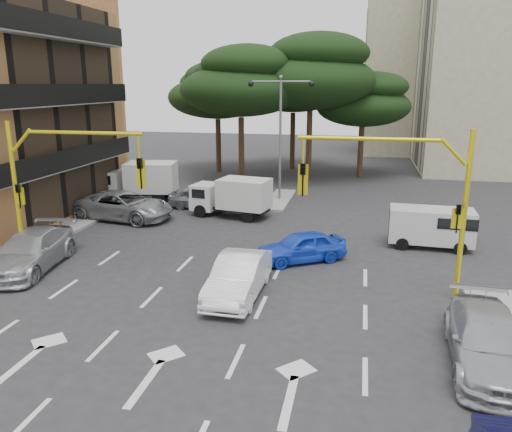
# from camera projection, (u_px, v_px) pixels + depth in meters

# --- Properties ---
(ground) EXTENTS (120.00, 120.00, 0.00)m
(ground) POSITION_uv_depth(u_px,v_px,m) (205.00, 302.00, 17.47)
(ground) COLOR #28282B
(ground) RESTS_ON ground
(median_strip) EXTENTS (1.40, 6.00, 0.15)m
(median_strip) POSITION_uv_depth(u_px,v_px,m) (279.00, 200.00, 32.58)
(median_strip) COLOR gray
(median_strip) RESTS_ON ground
(apartment_beige_far) EXTENTS (16.20, 12.15, 16.70)m
(apartment_beige_far) POSITION_uv_depth(u_px,v_px,m) (439.00, 75.00, 54.33)
(apartment_beige_far) COLOR tan
(apartment_beige_far) RESTS_ON ground
(pine_left_near) EXTENTS (9.15, 9.15, 10.23)m
(pine_left_near) POSITION_uv_depth(u_px,v_px,m) (241.00, 81.00, 37.07)
(pine_left_near) COLOR #382616
(pine_left_near) RESTS_ON ground
(pine_center) EXTENTS (9.98, 9.98, 11.16)m
(pine_center) POSITION_uv_depth(u_px,v_px,m) (312.00, 72.00, 37.78)
(pine_center) COLOR #382616
(pine_center) RESTS_ON ground
(pine_left_far) EXTENTS (8.32, 8.32, 9.30)m
(pine_left_far) POSITION_uv_depth(u_px,v_px,m) (218.00, 90.00, 41.63)
(pine_left_far) COLOR #382616
(pine_left_far) RESTS_ON ground
(pine_right) EXTENTS (7.49, 7.49, 8.37)m
(pine_right) POSITION_uv_depth(u_px,v_px,m) (364.00, 99.00, 39.40)
(pine_right) COLOR #382616
(pine_right) RESTS_ON ground
(pine_back) EXTENTS (9.15, 9.15, 10.23)m
(pine_back) POSITION_uv_depth(u_px,v_px,m) (294.00, 81.00, 43.09)
(pine_back) COLOR #382616
(pine_back) RESTS_ON ground
(signal_mast_right) EXTENTS (5.79, 0.37, 6.00)m
(signal_mast_right) POSITION_uv_depth(u_px,v_px,m) (411.00, 190.00, 16.99)
(signal_mast_right) COLOR gold
(signal_mast_right) RESTS_ON ground
(signal_mast_left) EXTENTS (5.79, 0.37, 6.00)m
(signal_mast_left) POSITION_uv_depth(u_px,v_px,m) (53.00, 176.00, 19.73)
(signal_mast_left) COLOR gold
(signal_mast_left) RESTS_ON ground
(street_lamp_center) EXTENTS (4.16, 0.36, 7.77)m
(street_lamp_center) POSITION_uv_depth(u_px,v_px,m) (280.00, 116.00, 31.21)
(street_lamp_center) COLOR slate
(street_lamp_center) RESTS_ON median_strip
(car_white_hatch) EXTENTS (1.64, 4.50, 1.47)m
(car_white_hatch) POSITION_uv_depth(u_px,v_px,m) (239.00, 276.00, 17.82)
(car_white_hatch) COLOR white
(car_white_hatch) RESTS_ON ground
(car_blue_compact) EXTENTS (4.07, 3.31, 1.30)m
(car_blue_compact) POSITION_uv_depth(u_px,v_px,m) (302.00, 247.00, 21.37)
(car_blue_compact) COLOR blue
(car_blue_compact) RESTS_ON ground
(car_silver_wagon) EXTENTS (2.89, 5.53, 1.53)m
(car_silver_wagon) POSITION_uv_depth(u_px,v_px,m) (30.00, 251.00, 20.45)
(car_silver_wagon) COLOR #A9ACB1
(car_silver_wagon) RESTS_ON ground
(car_silver_cross_a) EXTENTS (5.98, 3.34, 1.58)m
(car_silver_cross_a) POSITION_uv_depth(u_px,v_px,m) (123.00, 206.00, 27.98)
(car_silver_cross_a) COLOR gray
(car_silver_cross_a) RESTS_ON ground
(car_silver_cross_b) EXTENTS (3.85, 1.61, 1.30)m
(car_silver_cross_b) POSITION_uv_depth(u_px,v_px,m) (200.00, 198.00, 30.49)
(car_silver_cross_b) COLOR gray
(car_silver_cross_b) RESTS_ON ground
(car_silver_parked) EXTENTS (2.29, 5.01, 1.42)m
(car_silver_parked) POSITION_uv_depth(u_px,v_px,m) (488.00, 341.00, 13.38)
(car_silver_parked) COLOR #A5A9AD
(car_silver_parked) RESTS_ON ground
(van_white) EXTENTS (3.82, 1.85, 1.88)m
(van_white) POSITION_uv_depth(u_px,v_px,m) (431.00, 228.00, 23.16)
(van_white) COLOR silver
(van_white) RESTS_ON ground
(box_truck_a) EXTENTS (5.49, 3.06, 2.55)m
(box_truck_a) POSITION_uv_depth(u_px,v_px,m) (137.00, 182.00, 32.19)
(box_truck_a) COLOR silver
(box_truck_a) RESTS_ON ground
(box_truck_b) EXTENTS (4.84, 2.70, 2.25)m
(box_truck_b) POSITION_uv_depth(u_px,v_px,m) (231.00, 197.00, 28.47)
(box_truck_b) COLOR silver
(box_truck_b) RESTS_ON ground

